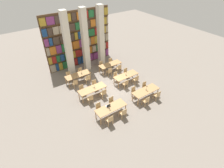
{
  "coord_description": "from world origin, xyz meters",
  "views": [
    {
      "loc": [
        -6.72,
        -10.0,
        9.48
      ],
      "look_at": [
        0.0,
        -0.25,
        0.7
      ],
      "focal_mm": 28.0,
      "sensor_mm": 36.0,
      "label": 1
    }
  ],
  "objects_px": {
    "chair_9": "(82,89)",
    "pillar_left": "(68,45)",
    "chair_0": "(110,120)",
    "chair_17": "(69,76)",
    "chair_4": "(146,101)",
    "chair_12": "(126,84)",
    "chair_2": "(123,113)",
    "laptop": "(108,106)",
    "chair_3": "(112,102)",
    "chair_16": "(75,83)",
    "chair_22": "(119,68)",
    "reading_table_5": "(110,65)",
    "chair_7": "(145,86)",
    "chair_23": "(111,62)",
    "pillar_center": "(85,41)",
    "chair_10": "(103,93)",
    "desk_lamp_2": "(94,84)",
    "desk_lamp_1": "(147,87)",
    "desk_lamp_5": "(110,62)",
    "reading_table_1": "(146,91)",
    "chair_1": "(99,108)",
    "chair_8": "(90,99)",
    "chair_15": "(126,72)",
    "desk_lamp_0": "(109,105)",
    "chair_5": "(134,91)",
    "chair_6": "(157,95)",
    "chair_14": "(136,79)",
    "reading_table_2": "(92,89)",
    "chair_21": "(102,65)",
    "desk_lamp_3": "(126,73)",
    "chair_11": "(95,85)",
    "chair_19": "(81,72)",
    "desk_lamp_4": "(81,71)",
    "reading_table_3": "(126,76)",
    "reading_table_4": "(78,75)",
    "chair_18": "(88,79)",
    "chair_13": "(116,76)"
  },
  "relations": [
    {
      "from": "chair_9",
      "to": "pillar_left",
      "type": "bearing_deg",
      "value": -99.93
    },
    {
      "from": "chair_0",
      "to": "chair_17",
      "type": "xyz_separation_m",
      "value": [
        -0.14,
        6.58,
        0.0
      ]
    },
    {
      "from": "chair_4",
      "to": "chair_12",
      "type": "height_order",
      "value": "same"
    },
    {
      "from": "chair_2",
      "to": "laptop",
      "type": "distance_m",
      "value": 1.19
    },
    {
      "from": "chair_3",
      "to": "chair_16",
      "type": "height_order",
      "value": "same"
    },
    {
      "from": "chair_22",
      "to": "reading_table_5",
      "type": "bearing_deg",
      "value": 128.46
    },
    {
      "from": "chair_7",
      "to": "chair_23",
      "type": "bearing_deg",
      "value": -89.52
    },
    {
      "from": "pillar_center",
      "to": "pillar_left",
      "type": "bearing_deg",
      "value": 180.0
    },
    {
      "from": "pillar_left",
      "to": "chair_10",
      "type": "relative_size",
      "value": 6.74
    },
    {
      "from": "chair_7",
      "to": "desk_lamp_2",
      "type": "distance_m",
      "value": 4.34
    },
    {
      "from": "desk_lamp_1",
      "to": "desk_lamp_5",
      "type": "relative_size",
      "value": 1.14
    },
    {
      "from": "pillar_left",
      "to": "reading_table_1",
      "type": "relative_size",
      "value": 2.6
    },
    {
      "from": "chair_3",
      "to": "desk_lamp_5",
      "type": "xyz_separation_m",
      "value": [
        2.79,
        4.4,
        0.56
      ]
    },
    {
      "from": "chair_1",
      "to": "chair_17",
      "type": "xyz_separation_m",
      "value": [
        -0.14,
        5.18,
        0.0
      ]
    },
    {
      "from": "chair_8",
      "to": "desk_lamp_2",
      "type": "distance_m",
      "value": 1.24
    },
    {
      "from": "laptop",
      "to": "chair_15",
      "type": "relative_size",
      "value": 0.36
    },
    {
      "from": "chair_4",
      "to": "desk_lamp_2",
      "type": "relative_size",
      "value": 1.85
    },
    {
      "from": "chair_0",
      "to": "chair_16",
      "type": "bearing_deg",
      "value": 91.55
    },
    {
      "from": "desk_lamp_0",
      "to": "chair_5",
      "type": "distance_m",
      "value": 3.1
    },
    {
      "from": "chair_6",
      "to": "chair_10",
      "type": "bearing_deg",
      "value": 142.05
    },
    {
      "from": "desk_lamp_1",
      "to": "chair_14",
      "type": "bearing_deg",
      "value": 72.76
    },
    {
      "from": "desk_lamp_2",
      "to": "chair_5",
      "type": "bearing_deg",
      "value": -36.94
    },
    {
      "from": "chair_0",
      "to": "reading_table_2",
      "type": "bearing_deg",
      "value": 80.71
    },
    {
      "from": "chair_10",
      "to": "chair_21",
      "type": "height_order",
      "value": "same"
    },
    {
      "from": "desk_lamp_0",
      "to": "desk_lamp_2",
      "type": "xyz_separation_m",
      "value": [
        0.34,
        2.7,
        0.02
      ]
    },
    {
      "from": "desk_lamp_2",
      "to": "desk_lamp_3",
      "type": "xyz_separation_m",
      "value": [
        3.27,
        -0.03,
        -0.06
      ]
    },
    {
      "from": "laptop",
      "to": "desk_lamp_2",
      "type": "relative_size",
      "value": 0.67
    },
    {
      "from": "pillar_left",
      "to": "chair_1",
      "type": "relative_size",
      "value": 6.74
    },
    {
      "from": "pillar_left",
      "to": "chair_3",
      "type": "distance_m",
      "value": 6.6
    },
    {
      "from": "desk_lamp_2",
      "to": "pillar_left",
      "type": "bearing_deg",
      "value": 92.67
    },
    {
      "from": "chair_11",
      "to": "chair_14",
      "type": "distance_m",
      "value": 3.72
    },
    {
      "from": "chair_19",
      "to": "reading_table_1",
      "type": "bearing_deg",
      "value": 116.2
    },
    {
      "from": "pillar_center",
      "to": "desk_lamp_4",
      "type": "height_order",
      "value": "pillar_center"
    },
    {
      "from": "chair_7",
      "to": "reading_table_3",
      "type": "bearing_deg",
      "value": -74.24
    },
    {
      "from": "reading_table_4",
      "to": "chair_22",
      "type": "height_order",
      "value": "chair_22"
    },
    {
      "from": "pillar_center",
      "to": "reading_table_1",
      "type": "bearing_deg",
      "value": -76.08
    },
    {
      "from": "chair_6",
      "to": "chair_16",
      "type": "distance_m",
      "value": 6.99
    },
    {
      "from": "desk_lamp_2",
      "to": "chair_18",
      "type": "height_order",
      "value": "desk_lamp_2"
    },
    {
      "from": "chair_2",
      "to": "chair_13",
      "type": "height_order",
      "value": "same"
    },
    {
      "from": "desk_lamp_2",
      "to": "chair_0",
      "type": "bearing_deg",
      "value": -102.44
    },
    {
      "from": "chair_11",
      "to": "chair_17",
      "type": "bearing_deg",
      "value": -62.57
    },
    {
      "from": "reading_table_3",
      "to": "desk_lamp_5",
      "type": "bearing_deg",
      "value": 91.86
    },
    {
      "from": "desk_lamp_1",
      "to": "chair_17",
      "type": "distance_m",
      "value": 7.21
    },
    {
      "from": "desk_lamp_1",
      "to": "reading_table_4",
      "type": "relative_size",
      "value": 0.2
    },
    {
      "from": "chair_4",
      "to": "chair_9",
      "type": "height_order",
      "value": "same"
    },
    {
      "from": "pillar_center",
      "to": "desk_lamp_3",
      "type": "xyz_separation_m",
      "value": [
        1.74,
        -4.13,
        -1.96
      ]
    },
    {
      "from": "chair_0",
      "to": "chair_16",
      "type": "relative_size",
      "value": 1.0
    },
    {
      "from": "chair_17",
      "to": "chair_4",
      "type": "bearing_deg",
      "value": 118.04
    },
    {
      "from": "desk_lamp_2",
      "to": "pillar_center",
      "type": "bearing_deg",
      "value": 69.54
    },
    {
      "from": "reading_table_1",
      "to": "chair_19",
      "type": "bearing_deg",
      "value": 116.2
    }
  ]
}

